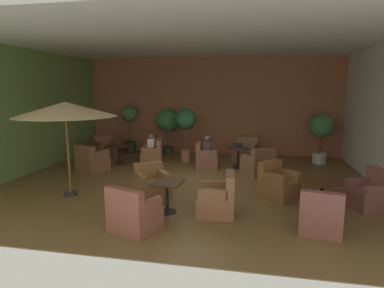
{
  "coord_description": "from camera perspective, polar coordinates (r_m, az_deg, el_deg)",
  "views": [
    {
      "loc": [
        1.83,
        -8.75,
        2.59
      ],
      "look_at": [
        0.0,
        0.44,
        1.01
      ],
      "focal_mm": 30.66,
      "sensor_mm": 36.0,
      "label": 1
    }
  ],
  "objects": [
    {
      "name": "armchair_front_left_south",
      "position": [
        11.94,
        9.26,
        -1.51
      ],
      "size": [
        0.91,
        0.91,
        0.87
      ],
      "color": "brown",
      "rests_on": "ground_plane"
    },
    {
      "name": "ground_plane",
      "position": [
        9.31,
        -0.53,
        -6.63
      ],
      "size": [
        10.17,
        8.71,
        0.02
      ],
      "primitive_type": "cube",
      "color": "brown"
    },
    {
      "name": "patron_by_window",
      "position": [
        10.82,
        2.63,
        -0.42
      ],
      "size": [
        0.27,
        0.37,
        0.63
      ],
      "color": "#40353B",
      "rests_on": "ground_plane"
    },
    {
      "name": "cafe_table_rear_right",
      "position": [
        6.97,
        -4.36,
        -8.06
      ],
      "size": [
        0.66,
        0.66,
        0.66
      ],
      "color": "black",
      "rests_on": "ground_plane"
    },
    {
      "name": "armchair_rear_right_east",
      "position": [
        7.98,
        -7.02,
        -7.1
      ],
      "size": [
        1.03,
        1.05,
        0.8
      ],
      "color": "#905E38",
      "rests_on": "ground_plane"
    },
    {
      "name": "potted_tree_left_corner",
      "position": [
        13.06,
        -4.29,
        3.77
      ],
      "size": [
        0.89,
        0.89,
        1.79
      ],
      "color": "#3D3631",
      "rests_on": "ground_plane"
    },
    {
      "name": "patio_umbrella_tall_red",
      "position": [
        8.32,
        -21.15,
        5.59
      ],
      "size": [
        2.37,
        2.37,
        2.29
      ],
      "color": "#2D2D2D",
      "rests_on": "ground_plane"
    },
    {
      "name": "armchair_front_right_south",
      "position": [
        8.19,
        28.52,
        -7.74
      ],
      "size": [
        0.92,
        0.96,
        0.88
      ],
      "color": "brown",
      "rests_on": "ground_plane"
    },
    {
      "name": "potted_tree_right_corner",
      "position": [
        11.66,
        -1.07,
        3.53
      ],
      "size": [
        0.75,
        0.75,
        1.9
      ],
      "color": "#A86744",
      "rests_on": "ground_plane"
    },
    {
      "name": "potted_tree_mid_left",
      "position": [
        12.19,
        21.52,
        2.3
      ],
      "size": [
        0.83,
        0.83,
        1.74
      ],
      "color": "silver",
      "rests_on": "ground_plane"
    },
    {
      "name": "armchair_mid_center_north",
      "position": [
        11.49,
        -6.83,
        -1.9
      ],
      "size": [
        0.85,
        0.88,
        0.86
      ],
      "color": "#915E3E",
      "rests_on": "ground_plane"
    },
    {
      "name": "armchair_rear_right_south",
      "position": [
        6.24,
        -10.15,
        -11.95
      ],
      "size": [
        0.99,
        0.94,
        0.86
      ],
      "color": "#915140",
      "rests_on": "ground_plane"
    },
    {
      "name": "wall_left_accent",
      "position": [
        11.15,
        -26.96,
        4.96
      ],
      "size": [
        0.08,
        8.71,
        3.78
      ],
      "primitive_type": "cube",
      "color": "#6D8F49",
      "rests_on": "ground_plane"
    },
    {
      "name": "cafe_table_front_left",
      "position": [
        10.88,
        8.04,
        -1.62
      ],
      "size": [
        0.62,
        0.62,
        0.66
      ],
      "color": "black",
      "rests_on": "ground_plane"
    },
    {
      "name": "armchair_rear_right_north",
      "position": [
        6.9,
        4.52,
        -9.61
      ],
      "size": [
        0.81,
        0.81,
        0.89
      ],
      "color": "#925F3C",
      "rests_on": "ground_plane"
    },
    {
      "name": "ceiling_slab",
      "position": [
        9.02,
        -0.57,
        17.39
      ],
      "size": [
        10.17,
        8.71,
        0.06
      ],
      "primitive_type": "cube",
      "color": "silver",
      "rests_on": "wall_back_brick"
    },
    {
      "name": "patron_blue_shirt",
      "position": [
        11.42,
        -7.07,
        -0.04
      ],
      "size": [
        0.3,
        0.4,
        0.64
      ],
      "color": "silver",
      "rests_on": "ground_plane"
    },
    {
      "name": "armchair_front_right_east",
      "position": [
        6.52,
        21.5,
        -11.46
      ],
      "size": [
        0.85,
        0.9,
        0.83
      ],
      "color": "brown",
      "rests_on": "ground_plane"
    },
    {
      "name": "cafe_table_mid_center",
      "position": [
        11.63,
        -12.59,
        -0.98
      ],
      "size": [
        0.61,
        0.61,
        0.66
      ],
      "color": "black",
      "rests_on": "ground_plane"
    },
    {
      "name": "open_laptop",
      "position": [
        10.78,
        8.07,
        -0.53
      ],
      "size": [
        0.32,
        0.23,
        0.2
      ],
      "color": "#9EA0A5",
      "rests_on": "cafe_table_front_left"
    },
    {
      "name": "potted_tree_mid_right",
      "position": [
        13.55,
        -10.81,
        3.71
      ],
      "size": [
        0.65,
        0.65,
        1.92
      ],
      "color": "#323630",
      "rests_on": "ground_plane"
    },
    {
      "name": "armchair_front_right_north",
      "position": [
        8.17,
        14.71,
        -6.86
      ],
      "size": [
        1.04,
        1.04,
        0.86
      ],
      "color": "brown",
      "rests_on": "ground_plane"
    },
    {
      "name": "armchair_front_left_north",
      "position": [
        10.9,
        2.41,
        -2.48
      ],
      "size": [
        0.79,
        0.81,
        0.84
      ],
      "color": "brown",
      "rests_on": "ground_plane"
    },
    {
      "name": "iced_drink_cup",
      "position": [
        10.95,
        8.27,
        -0.35
      ],
      "size": [
        0.08,
        0.08,
        0.11
      ],
      "primitive_type": "cylinder",
      "color": "white",
      "rests_on": "cafe_table_front_left"
    },
    {
      "name": "armchair_front_left_east",
      "position": [
        10.07,
        11.47,
        -3.64
      ],
      "size": [
        1.08,
        1.07,
        0.87
      ],
      "color": "brown",
      "rests_on": "ground_plane"
    },
    {
      "name": "armchair_mid_center_east",
      "position": [
        12.73,
        -14.69,
        -1.0
      ],
      "size": [
        1.04,
        1.03,
        0.87
      ],
      "color": "brown",
      "rests_on": "ground_plane"
    },
    {
      "name": "armchair_mid_center_south",
      "position": [
        10.92,
        -17.06,
        -2.84
      ],
      "size": [
        1.04,
        1.05,
        0.85
      ],
      "color": "brown",
      "rests_on": "ground_plane"
    },
    {
      "name": "wall_back_brick",
      "position": [
        13.21,
        3.3,
        6.54
      ],
      "size": [
        10.17,
        0.08,
        3.78
      ],
      "primitive_type": "cube",
      "color": "#A36143",
      "rests_on": "ground_plane"
    },
    {
      "name": "cafe_table_front_right",
      "position": [
        7.53,
        21.65,
        -7.09
      ],
      "size": [
        0.85,
        0.85,
        0.66
      ],
      "color": "black",
      "rests_on": "ground_plane"
    }
  ]
}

